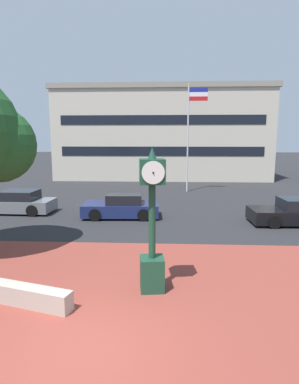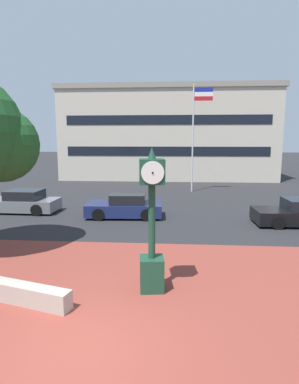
{
  "view_description": "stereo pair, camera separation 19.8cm",
  "coord_description": "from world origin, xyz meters",
  "px_view_note": "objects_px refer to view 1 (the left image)",
  "views": [
    {
      "loc": [
        1.67,
        -5.72,
        4.14
      ],
      "look_at": [
        1.21,
        3.0,
        2.71
      ],
      "focal_mm": 30.16,
      "sensor_mm": 36.0,
      "label": 1
    },
    {
      "loc": [
        1.86,
        -5.71,
        4.14
      ],
      "look_at": [
        1.21,
        3.0,
        2.71
      ],
      "focal_mm": 30.16,
      "sensor_mm": 36.0,
      "label": 2
    }
  ],
  "objects_px": {
    "flagpole_primary": "(190,130)",
    "civic_building": "(163,134)",
    "car_street_far": "(18,203)",
    "street_clock": "(152,228)",
    "car_street_near": "(298,213)",
    "car_street_distant": "(122,207)"
  },
  "relations": [
    {
      "from": "flagpole_primary",
      "to": "civic_building",
      "type": "relative_size",
      "value": 0.37
    },
    {
      "from": "flagpole_primary",
      "to": "civic_building",
      "type": "height_order",
      "value": "civic_building"
    },
    {
      "from": "car_street_far",
      "to": "street_clock",
      "type": "bearing_deg",
      "value": -137.15
    },
    {
      "from": "civic_building",
      "to": "flagpole_primary",
      "type": "bearing_deg",
      "value": -80.18
    },
    {
      "from": "car_street_far",
      "to": "civic_building",
      "type": "relative_size",
      "value": 0.19
    },
    {
      "from": "civic_building",
      "to": "car_street_far",
      "type": "bearing_deg",
      "value": -110.36
    },
    {
      "from": "car_street_near",
      "to": "civic_building",
      "type": "xyz_separation_m",
      "value": [
        -7.0,
        23.12,
        4.17
      ]
    },
    {
      "from": "street_clock",
      "to": "car_street_distant",
      "type": "relative_size",
      "value": 0.96
    },
    {
      "from": "car_street_near",
      "to": "car_street_far",
      "type": "height_order",
      "value": "same"
    },
    {
      "from": "car_street_distant",
      "to": "civic_building",
      "type": "distance_m",
      "value": 22.61
    },
    {
      "from": "car_street_near",
      "to": "civic_building",
      "type": "height_order",
      "value": "civic_building"
    },
    {
      "from": "street_clock",
      "to": "car_street_far",
      "type": "height_order",
      "value": "street_clock"
    },
    {
      "from": "car_street_far",
      "to": "car_street_near",
      "type": "bearing_deg",
      "value": -95.11
    },
    {
      "from": "car_street_far",
      "to": "civic_building",
      "type": "distance_m",
      "value": 23.22
    },
    {
      "from": "street_clock",
      "to": "car_street_near",
      "type": "distance_m",
      "value": 10.19
    },
    {
      "from": "car_street_far",
      "to": "flagpole_primary",
      "type": "height_order",
      "value": "flagpole_primary"
    },
    {
      "from": "car_street_far",
      "to": "car_street_distant",
      "type": "xyz_separation_m",
      "value": [
        6.06,
        -0.73,
        0.0
      ]
    },
    {
      "from": "street_clock",
      "to": "car_street_far",
      "type": "distance_m",
      "value": 12.24
    },
    {
      "from": "street_clock",
      "to": "flagpole_primary",
      "type": "bearing_deg",
      "value": 75.6
    },
    {
      "from": "flagpole_primary",
      "to": "civic_building",
      "type": "xyz_separation_m",
      "value": [
        -2.3,
        13.29,
        -0.15
      ]
    },
    {
      "from": "street_clock",
      "to": "car_street_distant",
      "type": "height_order",
      "value": "street_clock"
    },
    {
      "from": "car_street_distant",
      "to": "flagpole_primary",
      "type": "relative_size",
      "value": 0.49
    }
  ]
}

